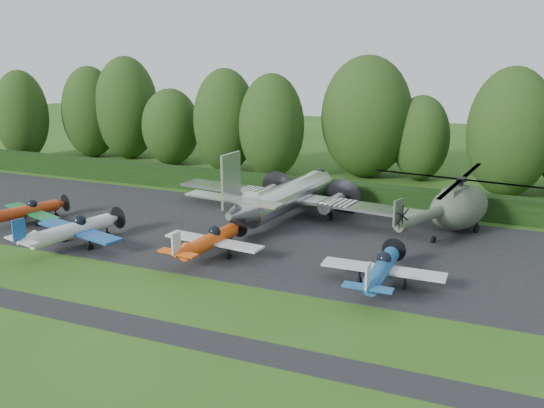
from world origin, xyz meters
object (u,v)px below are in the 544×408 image
at_px(light_plane_white, 72,230).
at_px(helicopter, 459,204).
at_px(light_plane_blue, 382,269).
at_px(light_plane_orange, 209,241).
at_px(light_plane_red, 26,211).
at_px(transport_plane, 287,197).

height_order(light_plane_white, helicopter, helicopter).
distance_m(light_plane_white, helicopter, 28.31).
xyz_separation_m(light_plane_white, light_plane_blue, (21.67, 1.29, -0.10)).
bearing_deg(helicopter, light_plane_blue, -124.49).
xyz_separation_m(light_plane_orange, helicopter, (14.77, 11.96, 1.14)).
bearing_deg(light_plane_blue, light_plane_orange, 177.29).
height_order(light_plane_red, helicopter, helicopter).
xyz_separation_m(transport_plane, light_plane_orange, (-1.58, -10.13, -0.80)).
xyz_separation_m(light_plane_blue, helicopter, (2.93, 12.67, 1.12)).
bearing_deg(transport_plane, light_plane_white, -140.52).
relative_size(light_plane_orange, helicopter, 0.49).
xyz_separation_m(light_plane_red, light_plane_blue, (28.89, -1.75, 0.10)).
height_order(transport_plane, light_plane_blue, transport_plane).
relative_size(transport_plane, light_plane_orange, 2.87).
height_order(light_plane_orange, light_plane_blue, light_plane_blue).
height_order(transport_plane, helicopter, transport_plane).
relative_size(light_plane_orange, light_plane_blue, 0.99).
relative_size(transport_plane, light_plane_blue, 2.83).
distance_m(light_plane_white, light_plane_blue, 21.71).
xyz_separation_m(transport_plane, light_plane_red, (-18.64, -9.08, -0.88)).
distance_m(light_plane_white, light_plane_orange, 10.04).
relative_size(transport_plane, light_plane_red, 3.09).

